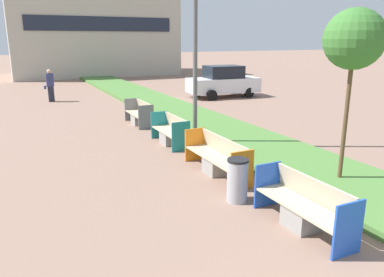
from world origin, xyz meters
TOP-DOWN VIEW (x-y plane):
  - planter_grass_strip at (3.20, 12.00)m, footprint 2.80×120.00m
  - building_backdrop at (4.00, 37.30)m, footprint 14.85×8.89m
  - bench_blue_frame at (0.94, 4.16)m, footprint 0.65×2.14m
  - bench_orange_frame at (0.94, 7.39)m, footprint 0.65×2.48m
  - bench_teal_frame at (0.94, 10.51)m, footprint 0.65×1.89m
  - bench_grey_frame at (0.94, 13.79)m, footprint 0.65×1.90m
  - litter_bin at (0.47, 5.69)m, footprint 0.46×0.46m
  - sapling_tree_near at (3.22, 5.44)m, footprint 1.34×1.34m
  - pedestrian_walking at (-1.69, 21.41)m, footprint 0.53×0.24m
  - parked_car_distant at (7.78, 18.72)m, footprint 4.34×2.12m

SIDE VIEW (x-z plane):
  - planter_grass_strip at x=3.20m, z-range 0.00..0.18m
  - bench_teal_frame at x=0.94m, z-range -0.11..0.83m
  - bench_grey_frame at x=0.94m, z-range -0.11..0.83m
  - bench_blue_frame at x=0.94m, z-range -0.10..0.84m
  - bench_orange_frame at x=0.94m, z-range -0.09..0.85m
  - litter_bin at x=0.47m, z-range 0.00..0.95m
  - pedestrian_walking at x=-1.69m, z-range 0.02..1.80m
  - parked_car_distant at x=7.78m, z-range -0.02..1.84m
  - sapling_tree_near at x=3.22m, z-range 1.34..5.40m
  - building_backdrop at x=4.00m, z-range 0.00..8.40m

